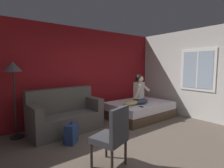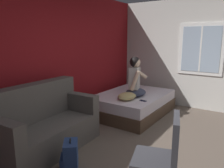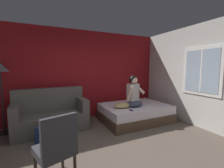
{
  "view_description": "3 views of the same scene",
  "coord_description": "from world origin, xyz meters",
  "px_view_note": "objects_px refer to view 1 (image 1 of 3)",
  "views": [
    {
      "loc": [
        -2.47,
        -2.14,
        1.6
      ],
      "look_at": [
        0.23,
        1.35,
        1.14
      ],
      "focal_mm": 28.0,
      "sensor_mm": 36.0,
      "label": 1
    },
    {
      "loc": [
        -2.88,
        -0.83,
        1.75
      ],
      "look_at": [
        0.77,
        1.67,
        0.81
      ],
      "focal_mm": 35.0,
      "sensor_mm": 36.0,
      "label": 2
    },
    {
      "loc": [
        -0.99,
        -2.08,
        1.56
      ],
      "look_at": [
        0.55,
        1.2,
        1.17
      ],
      "focal_mm": 24.0,
      "sensor_mm": 36.0,
      "label": 3
    }
  ],
  "objects_px": {
    "side_chair": "(112,135)",
    "floor_lamp": "(13,74)",
    "couch": "(65,115)",
    "bed": "(139,110)",
    "throw_pillow": "(131,103)",
    "backpack": "(71,134)",
    "cell_phone": "(141,107)",
    "person_seated": "(140,92)"
  },
  "relations": [
    {
      "from": "throw_pillow",
      "to": "side_chair",
      "type": "bearing_deg",
      "value": -140.64
    },
    {
      "from": "bed",
      "to": "cell_phone",
      "type": "relative_size",
      "value": 13.52
    },
    {
      "from": "backpack",
      "to": "cell_phone",
      "type": "distance_m",
      "value": 2.07
    },
    {
      "from": "couch",
      "to": "bed",
      "type": "bearing_deg",
      "value": -8.33
    },
    {
      "from": "person_seated",
      "to": "throw_pillow",
      "type": "distance_m",
      "value": 0.47
    },
    {
      "from": "person_seated",
      "to": "throw_pillow",
      "type": "height_order",
      "value": "person_seated"
    },
    {
      "from": "backpack",
      "to": "couch",
      "type": "bearing_deg",
      "value": 75.93
    },
    {
      "from": "couch",
      "to": "floor_lamp",
      "type": "height_order",
      "value": "floor_lamp"
    },
    {
      "from": "bed",
      "to": "person_seated",
      "type": "relative_size",
      "value": 2.22
    },
    {
      "from": "person_seated",
      "to": "floor_lamp",
      "type": "height_order",
      "value": "floor_lamp"
    },
    {
      "from": "couch",
      "to": "throw_pillow",
      "type": "height_order",
      "value": "couch"
    },
    {
      "from": "side_chair",
      "to": "floor_lamp",
      "type": "xyz_separation_m",
      "value": [
        -0.99,
        2.22,
        0.9
      ]
    },
    {
      "from": "bed",
      "to": "throw_pillow",
      "type": "distance_m",
      "value": 0.61
    },
    {
      "from": "bed",
      "to": "side_chair",
      "type": "distance_m",
      "value": 2.86
    },
    {
      "from": "floor_lamp",
      "to": "cell_phone",
      "type": "bearing_deg",
      "value": -20.07
    },
    {
      "from": "couch",
      "to": "person_seated",
      "type": "height_order",
      "value": "person_seated"
    },
    {
      "from": "cell_phone",
      "to": "throw_pillow",
      "type": "bearing_deg",
      "value": 111.72
    },
    {
      "from": "side_chair",
      "to": "floor_lamp",
      "type": "distance_m",
      "value": 2.59
    },
    {
      "from": "backpack",
      "to": "floor_lamp",
      "type": "relative_size",
      "value": 0.27
    },
    {
      "from": "couch",
      "to": "side_chair",
      "type": "distance_m",
      "value": 1.97
    },
    {
      "from": "throw_pillow",
      "to": "couch",
      "type": "bearing_deg",
      "value": 165.13
    },
    {
      "from": "side_chair",
      "to": "cell_phone",
      "type": "xyz_separation_m",
      "value": [
        1.9,
        1.16,
        -0.05
      ]
    },
    {
      "from": "cell_phone",
      "to": "backpack",
      "type": "bearing_deg",
      "value": -173.21
    },
    {
      "from": "person_seated",
      "to": "cell_phone",
      "type": "relative_size",
      "value": 6.08
    },
    {
      "from": "side_chair",
      "to": "floor_lamp",
      "type": "bearing_deg",
      "value": 114.12
    },
    {
      "from": "bed",
      "to": "couch",
      "type": "relative_size",
      "value": 1.12
    },
    {
      "from": "couch",
      "to": "backpack",
      "type": "distance_m",
      "value": 0.8
    },
    {
      "from": "person_seated",
      "to": "backpack",
      "type": "bearing_deg",
      "value": -172.92
    },
    {
      "from": "side_chair",
      "to": "floor_lamp",
      "type": "relative_size",
      "value": 0.58
    },
    {
      "from": "backpack",
      "to": "throw_pillow",
      "type": "height_order",
      "value": "throw_pillow"
    },
    {
      "from": "person_seated",
      "to": "backpack",
      "type": "distance_m",
      "value": 2.45
    },
    {
      "from": "bed",
      "to": "throw_pillow",
      "type": "xyz_separation_m",
      "value": [
        -0.51,
        -0.14,
        0.31
      ]
    },
    {
      "from": "bed",
      "to": "side_chair",
      "type": "bearing_deg",
      "value": -145.02
    },
    {
      "from": "couch",
      "to": "backpack",
      "type": "bearing_deg",
      "value": -104.07
    },
    {
      "from": "backpack",
      "to": "floor_lamp",
      "type": "xyz_separation_m",
      "value": [
        -0.85,
        1.0,
        1.24
      ]
    },
    {
      "from": "backpack",
      "to": "cell_phone",
      "type": "relative_size",
      "value": 3.18
    },
    {
      "from": "side_chair",
      "to": "throw_pillow",
      "type": "relative_size",
      "value": 2.04
    },
    {
      "from": "couch",
      "to": "side_chair",
      "type": "bearing_deg",
      "value": -91.32
    },
    {
      "from": "bed",
      "to": "floor_lamp",
      "type": "bearing_deg",
      "value": 170.05
    },
    {
      "from": "couch",
      "to": "person_seated",
      "type": "relative_size",
      "value": 1.99
    },
    {
      "from": "side_chair",
      "to": "floor_lamp",
      "type": "height_order",
      "value": "floor_lamp"
    },
    {
      "from": "backpack",
      "to": "floor_lamp",
      "type": "bearing_deg",
      "value": 130.29
    }
  ]
}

